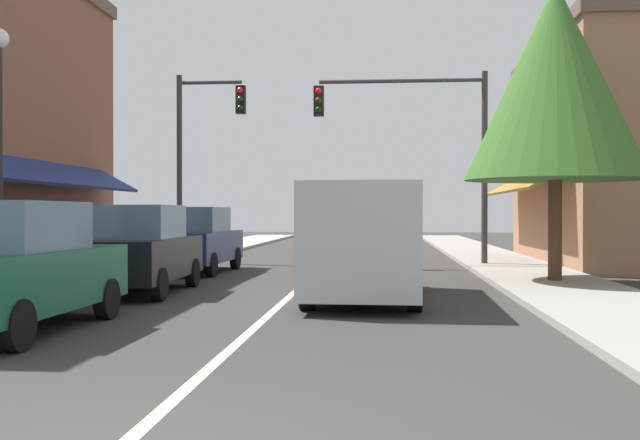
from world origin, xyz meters
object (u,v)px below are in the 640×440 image
object	(u,v)px
parked_car_third_left	(195,240)
traffic_signal_left_corner	(199,142)
parked_car_second_left	(138,250)
tree_right_near	(555,81)
parked_car_nearest_left	(10,268)
traffic_signal_mast_arm	(425,134)
van_in_lane	(365,238)

from	to	relation	value
parked_car_third_left	traffic_signal_left_corner	size ratio (longest dim) A/B	0.68
parked_car_second_left	tree_right_near	distance (m)	9.74
parked_car_nearest_left	tree_right_near	world-z (taller)	tree_right_near
parked_car_nearest_left	traffic_signal_mast_arm	size ratio (longest dim) A/B	0.71
parked_car_second_left	traffic_signal_left_corner	distance (m)	9.66
parked_car_second_left	van_in_lane	distance (m)	4.63
van_in_lane	traffic_signal_mast_arm	xyz separation A→B (m)	(1.58, 8.53, 2.83)
van_in_lane	parked_car_third_left	bearing A→B (deg)	129.84
parked_car_nearest_left	van_in_lane	size ratio (longest dim) A/B	0.79
parked_car_third_left	traffic_signal_mast_arm	size ratio (longest dim) A/B	0.71
traffic_signal_mast_arm	traffic_signal_left_corner	xyz separation A→B (m)	(-7.17, 1.29, -0.05)
traffic_signal_mast_arm	traffic_signal_left_corner	size ratio (longest dim) A/B	0.96
tree_right_near	traffic_signal_mast_arm	bearing A→B (deg)	115.20
parked_car_nearest_left	parked_car_third_left	xyz separation A→B (m)	(-0.06, 10.14, 0.00)
parked_car_second_left	parked_car_nearest_left	bearing A→B (deg)	-92.77
parked_car_nearest_left	van_in_lane	xyz separation A→B (m)	(4.67, 4.23, 0.27)
parked_car_third_left	tree_right_near	world-z (taller)	tree_right_near
parked_car_nearest_left	parked_car_second_left	bearing A→B (deg)	89.88
van_in_lane	traffic_signal_mast_arm	world-z (taller)	traffic_signal_mast_arm
parked_car_nearest_left	parked_car_third_left	size ratio (longest dim) A/B	1.00
parked_car_nearest_left	parked_car_second_left	xyz separation A→B (m)	(0.10, 4.93, 0.00)
parked_car_nearest_left	tree_right_near	xyz separation A→B (m)	(8.81, 7.30, 3.66)
parked_car_second_left	traffic_signal_mast_arm	size ratio (longest dim) A/B	0.71
parked_car_second_left	van_in_lane	bearing A→B (deg)	-10.43
parked_car_nearest_left	parked_car_second_left	distance (m)	4.93
parked_car_third_left	van_in_lane	distance (m)	7.58
van_in_lane	traffic_signal_left_corner	size ratio (longest dim) A/B	0.86
traffic_signal_left_corner	traffic_signal_mast_arm	bearing A→B (deg)	-10.17
parked_car_second_left	van_in_lane	xyz separation A→B (m)	(4.57, -0.71, 0.27)
traffic_signal_left_corner	van_in_lane	bearing A→B (deg)	-60.34
van_in_lane	tree_right_near	world-z (taller)	tree_right_near
van_in_lane	traffic_signal_mast_arm	bearing A→B (deg)	80.72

